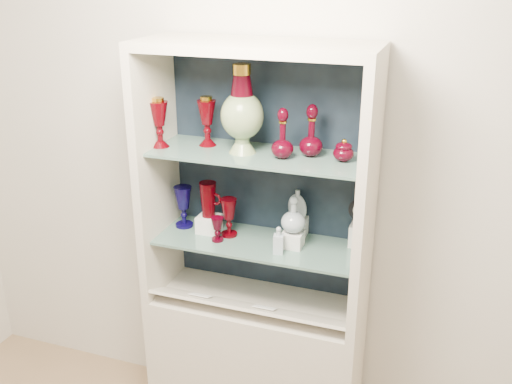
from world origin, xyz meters
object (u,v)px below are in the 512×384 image
(pedestal_lamp_right, at_px, (207,121))
(clear_square_bottle, at_px, (279,240))
(ruby_pitcher, at_px, (208,199))
(cobalt_goblet, at_px, (183,207))
(ruby_decanter_a, at_px, (283,130))
(pedestal_lamp_left, at_px, (159,122))
(ruby_goblet_small, at_px, (217,229))
(enamel_urn, at_px, (242,109))
(ruby_goblet_tall, at_px, (229,217))
(flat_flask, at_px, (297,204))
(ruby_decanter_b, at_px, (312,129))
(lidded_bowl, at_px, (344,150))
(cameo_medallion, at_px, (360,212))
(clear_round_decanter, at_px, (293,215))

(pedestal_lamp_right, bearing_deg, clear_square_bottle, -17.55)
(pedestal_lamp_right, bearing_deg, ruby_pitcher, -87.55)
(cobalt_goblet, xyz_separation_m, ruby_pitcher, (0.14, -0.02, 0.06))
(pedestal_lamp_right, distance_m, clear_square_bottle, 0.61)
(ruby_pitcher, xyz_separation_m, clear_square_bottle, (0.37, -0.10, -0.10))
(ruby_pitcher, bearing_deg, ruby_decanter_a, -2.04)
(pedestal_lamp_left, xyz_separation_m, ruby_goblet_small, (0.26, -0.01, -0.47))
(enamel_urn, xyz_separation_m, ruby_goblet_tall, (-0.08, 0.02, -0.52))
(ruby_pitcher, relative_size, flat_flask, 1.17)
(ruby_decanter_a, height_order, ruby_decanter_b, ruby_decanter_a)
(pedestal_lamp_right, relative_size, lidded_bowl, 2.27)
(enamel_urn, distance_m, ruby_goblet_tall, 0.52)
(pedestal_lamp_left, bearing_deg, enamel_urn, 6.18)
(clear_square_bottle, bearing_deg, cobalt_goblet, 167.00)
(ruby_goblet_small, distance_m, ruby_pitcher, 0.15)
(clear_square_bottle, bearing_deg, enamel_urn, 159.63)
(pedestal_lamp_right, xyz_separation_m, enamel_urn, (0.18, -0.05, 0.08))
(ruby_decanter_b, bearing_deg, cameo_medallion, 17.63)
(enamel_urn, distance_m, flat_flask, 0.51)
(flat_flask, bearing_deg, pedestal_lamp_right, -147.92)
(cameo_medallion, bearing_deg, lidded_bowl, -118.59)
(pedestal_lamp_left, distance_m, lidded_bowl, 0.81)
(flat_flask, bearing_deg, pedestal_lamp_left, -142.98)
(ruby_goblet_small, bearing_deg, cameo_medallion, 14.65)
(ruby_decanter_a, relative_size, clear_round_decanter, 1.47)
(pedestal_lamp_left, distance_m, ruby_goblet_tall, 0.53)
(enamel_urn, xyz_separation_m, cobalt_goblet, (-0.32, 0.05, -0.51))
(clear_square_bottle, relative_size, flat_flask, 0.88)
(flat_flask, bearing_deg, cameo_medallion, 20.58)
(cobalt_goblet, bearing_deg, enamel_urn, -8.42)
(pedestal_lamp_right, bearing_deg, pedestal_lamp_left, -155.03)
(lidded_bowl, bearing_deg, clear_round_decanter, -176.39)
(ruby_pitcher, distance_m, flat_flask, 0.41)
(ruby_decanter_a, bearing_deg, clear_square_bottle, -84.87)
(ruby_goblet_small, bearing_deg, pedestal_lamp_right, 128.99)
(clear_round_decanter, distance_m, cameo_medallion, 0.29)
(ruby_goblet_tall, bearing_deg, cobalt_goblet, 174.20)
(flat_flask, bearing_deg, ruby_pitcher, -145.55)
(lidded_bowl, relative_size, clear_round_decanter, 0.60)
(pedestal_lamp_left, xyz_separation_m, flat_flask, (0.59, 0.16, -0.37))
(ruby_goblet_small, distance_m, flat_flask, 0.38)
(ruby_goblet_small, distance_m, clear_square_bottle, 0.30)
(ruby_goblet_tall, xyz_separation_m, clear_round_decanter, (0.31, -0.01, 0.06))
(pedestal_lamp_left, distance_m, pedestal_lamp_right, 0.21)
(cobalt_goblet, distance_m, ruby_goblet_small, 0.24)
(ruby_pitcher, bearing_deg, cobalt_goblet, 178.88)
(pedestal_lamp_right, height_order, clear_round_decanter, pedestal_lamp_right)
(ruby_decanter_b, relative_size, ruby_pitcher, 1.41)
(ruby_goblet_tall, xyz_separation_m, cameo_medallion, (0.59, 0.09, 0.07))
(ruby_decanter_a, xyz_separation_m, flat_flask, (0.03, 0.14, -0.38))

